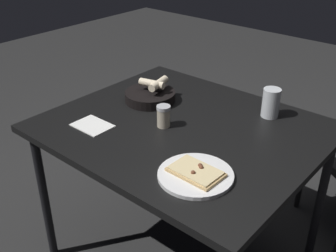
% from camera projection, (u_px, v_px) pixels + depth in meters
% --- Properties ---
extents(dining_table, '(1.11, 0.94, 0.75)m').
position_uv_depth(dining_table, '(183.00, 138.00, 1.75)').
color(dining_table, black).
rests_on(dining_table, ground).
extents(pizza_plate, '(0.26, 0.26, 0.04)m').
position_uv_depth(pizza_plate, '(196.00, 174.00, 1.40)').
color(pizza_plate, white).
rests_on(pizza_plate, dining_table).
extents(bread_basket, '(0.24, 0.24, 0.10)m').
position_uv_depth(bread_basket, '(151.00, 95.00, 1.93)').
color(bread_basket, black).
rests_on(bread_basket, dining_table).
extents(beer_glass, '(0.08, 0.08, 0.13)m').
position_uv_depth(beer_glass, '(271.00, 104.00, 1.77)').
color(beer_glass, silver).
rests_on(beer_glass, dining_table).
extents(pepper_shaker, '(0.06, 0.06, 0.09)m').
position_uv_depth(pepper_shaker, '(164.00, 117.00, 1.70)').
color(pepper_shaker, '#BFB299').
rests_on(pepper_shaker, dining_table).
extents(napkin, '(0.16, 0.12, 0.00)m').
position_uv_depth(napkin, '(92.00, 125.00, 1.72)').
color(napkin, white).
rests_on(napkin, dining_table).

